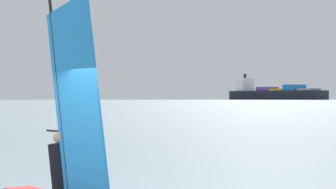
# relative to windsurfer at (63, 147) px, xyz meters

# --- Properties ---
(windsurfer) EXTENTS (3.01, 2.24, 4.36)m
(windsurfer) POSITION_rel_windsurfer_xyz_m (0.00, 0.00, 0.00)
(windsurfer) COLOR red
(windsurfer) RESTS_ON ground_plane
(cargo_ship) EXTENTS (140.55, 101.82, 36.59)m
(cargo_ship) POSITION_rel_windsurfer_xyz_m (-103.12, 900.12, 7.80)
(cargo_ship) COLOR black
(cargo_ship) RESTS_ON ground_plane
(distant_headland) EXTENTS (970.64, 505.69, 47.21)m
(distant_headland) POSITION_rel_windsurfer_xyz_m (-290.35, 1388.32, 22.54)
(distant_headland) COLOR #756B56
(distant_headland) RESTS_ON ground_plane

